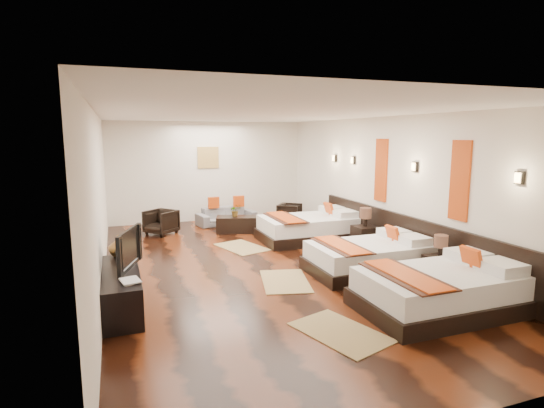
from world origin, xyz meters
name	(u,v)px	position (x,y,z in m)	size (l,w,h in m)	color
floor	(262,266)	(0.00, 0.00, 0.00)	(5.50, 9.50, 0.01)	black
ceiling	(262,114)	(0.00, 0.00, 2.80)	(5.50, 9.50, 0.01)	white
back_wall	(208,172)	(0.00, 4.75, 1.40)	(5.50, 0.01, 2.80)	silver
left_wall	(100,200)	(-2.75, 0.00, 1.40)	(0.01, 9.50, 2.80)	silver
right_wall	(390,186)	(2.75, 0.00, 1.40)	(0.01, 9.50, 2.80)	silver
headboard_panel	(411,241)	(2.71, -0.80, 0.45)	(0.08, 6.60, 0.90)	black
bed_near	(441,290)	(1.70, -2.77, 0.29)	(2.25, 1.41, 0.86)	black
bed_mid	(370,257)	(1.70, -0.97, 0.28)	(2.12, 1.33, 0.81)	black
bed_far	(310,228)	(1.70, 1.57, 0.29)	(2.25, 1.41, 0.86)	black
nightstand_a	(439,266)	(2.45, -1.88, 0.29)	(0.41, 0.41, 0.82)	black
nightstand_b	(365,235)	(2.44, 0.39, 0.32)	(0.46, 0.46, 0.91)	black
jute_mat_near	(340,332)	(0.03, -2.93, 0.01)	(0.75, 1.20, 0.01)	#977E4D
jute_mat_mid	(285,281)	(0.09, -0.93, 0.01)	(0.75, 1.20, 0.01)	#977E4D
jute_mat_far	(242,247)	(0.02, 1.45, 0.01)	(0.75, 1.20, 0.01)	#977E4D
tv_console	(122,290)	(-2.50, -1.18, 0.28)	(0.50, 1.80, 0.55)	black
tv	(123,249)	(-2.45, -1.06, 0.83)	(0.97, 0.13, 0.56)	black
book	(121,283)	(-2.50, -1.74, 0.56)	(0.23, 0.31, 0.03)	black
figurine	(119,246)	(-2.50, -0.39, 0.72)	(0.32, 0.32, 0.33)	brown
sofa	(226,216)	(0.32, 4.00, 0.23)	(1.61, 0.63, 0.47)	slate
armchair_left	(161,222)	(-1.49, 3.36, 0.30)	(0.65, 0.67, 0.61)	black
armchair_right	(290,213)	(2.00, 3.51, 0.28)	(0.59, 0.61, 0.55)	black
coffee_table	(237,224)	(0.32, 2.95, 0.20)	(1.00, 0.50, 0.40)	black
table_plant	(235,211)	(0.29, 2.98, 0.55)	(0.27, 0.23, 0.30)	#27581D
orange_panel_a	(460,181)	(2.73, -1.90, 1.70)	(0.04, 0.40, 1.30)	#D86014
orange_panel_b	(381,170)	(2.73, 0.30, 1.70)	(0.04, 0.40, 1.30)	#D86014
sconce_near	(519,178)	(2.70, -3.00, 1.85)	(0.07, 0.12, 0.18)	black
sconce_mid	(415,167)	(2.70, -0.80, 1.85)	(0.07, 0.12, 0.18)	black
sconce_far	(353,160)	(2.70, 1.40, 1.85)	(0.07, 0.12, 0.18)	black
sconce_lounge	(335,158)	(2.70, 2.30, 1.85)	(0.07, 0.12, 0.18)	black
gold_artwork	(208,157)	(0.00, 4.73, 1.80)	(0.60, 0.04, 0.60)	#AD873F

